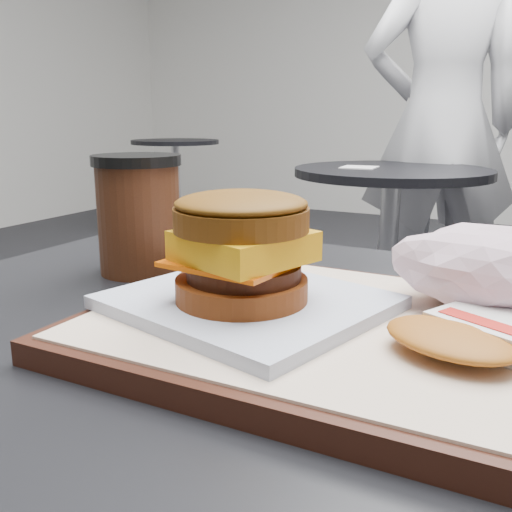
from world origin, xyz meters
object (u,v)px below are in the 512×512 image
at_px(serving_tray, 347,332).
at_px(hash_brown, 482,337).
at_px(neighbor_table, 389,223).
at_px(patron, 441,124).
at_px(coffee_cup, 139,210).
at_px(crumpled_wrapper, 493,268).
at_px(breakfast_sandwich, 244,261).

height_order(serving_tray, hash_brown, hash_brown).
distance_m(neighbor_table, patron, 0.56).
xyz_separation_m(coffee_cup, patron, (-0.05, 2.00, 0.06)).
distance_m(crumpled_wrapper, patron, 2.06).
xyz_separation_m(breakfast_sandwich, crumpled_wrapper, (0.17, 0.09, -0.01)).
bearing_deg(serving_tray, breakfast_sandwich, -166.48).
bearing_deg(crumpled_wrapper, serving_tray, -140.71).
bearing_deg(hash_brown, patron, 100.87).
height_order(serving_tray, patron, patron).
bearing_deg(crumpled_wrapper, coffee_cup, 176.97).
xyz_separation_m(breakfast_sandwich, patron, (-0.23, 2.11, 0.07)).
bearing_deg(patron, coffee_cup, 67.26).
xyz_separation_m(serving_tray, crumpled_wrapper, (0.09, 0.07, 0.04)).
relative_size(crumpled_wrapper, neighbor_table, 0.20).
relative_size(breakfast_sandwich, hash_brown, 1.69).
xyz_separation_m(hash_brown, crumpled_wrapper, (-0.00, 0.09, 0.02)).
distance_m(breakfast_sandwich, coffee_cup, 0.22).
bearing_deg(hash_brown, breakfast_sandwich, -179.62).
xyz_separation_m(serving_tray, coffee_cup, (-0.26, 0.09, 0.06)).
relative_size(serving_tray, coffee_cup, 3.02).
distance_m(hash_brown, patron, 2.15).
bearing_deg(neighbor_table, patron, 79.19).
height_order(hash_brown, coffee_cup, coffee_cup).
relative_size(serving_tray, neighbor_table, 0.51).
distance_m(breakfast_sandwich, patron, 2.13).
bearing_deg(hash_brown, serving_tray, 169.61).
distance_m(breakfast_sandwich, crumpled_wrapper, 0.19).
relative_size(serving_tray, hash_brown, 2.83).
height_order(crumpled_wrapper, patron, patron).
bearing_deg(crumpled_wrapper, hash_brown, -87.15).
bearing_deg(crumpled_wrapper, breakfast_sandwich, -151.09).
height_order(coffee_cup, patron, patron).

